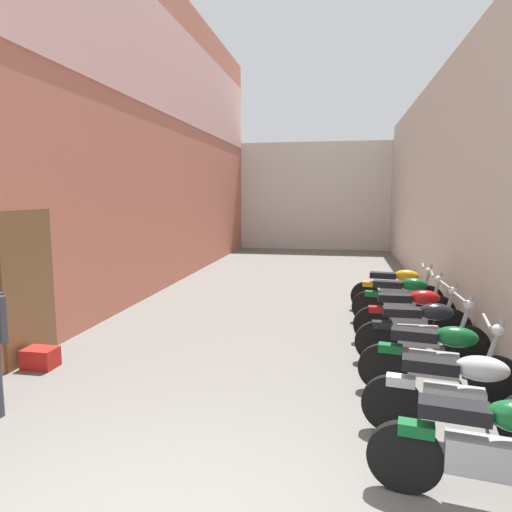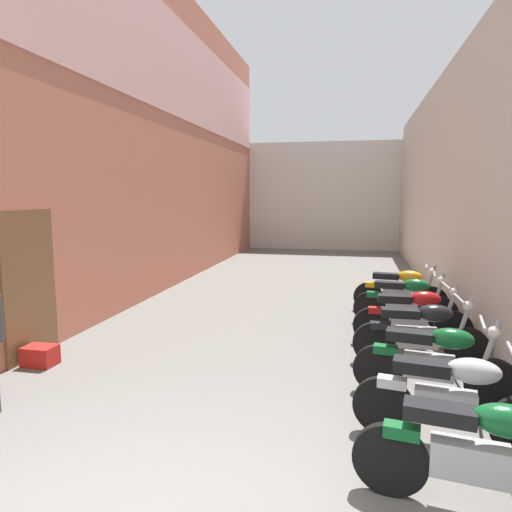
% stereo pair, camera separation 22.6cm
% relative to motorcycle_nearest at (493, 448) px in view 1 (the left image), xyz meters
% --- Properties ---
extents(ground_plane, '(34.08, 34.08, 0.00)m').
position_rel_motorcycle_nearest_xyz_m(ground_plane, '(-2.34, 5.93, -0.50)').
color(ground_plane, '#66635E').
extents(building_left, '(0.45, 18.08, 7.96)m').
position_rel_motorcycle_nearest_xyz_m(building_left, '(-5.81, 7.89, 3.52)').
color(building_left, '#B76651').
rests_on(building_left, ground).
extents(building_right, '(0.45, 18.08, 5.21)m').
position_rel_motorcycle_nearest_xyz_m(building_right, '(1.14, 7.92, 2.10)').
color(building_right, beige).
rests_on(building_right, ground).
extents(building_far_end, '(9.56, 2.00, 4.70)m').
position_rel_motorcycle_nearest_xyz_m(building_far_end, '(-2.34, 17.97, 1.85)').
color(building_far_end, beige).
rests_on(building_far_end, ground).
extents(motorcycle_nearest, '(1.84, 0.58, 1.04)m').
position_rel_motorcycle_nearest_xyz_m(motorcycle_nearest, '(0.00, 0.00, 0.00)').
color(motorcycle_nearest, black).
rests_on(motorcycle_nearest, ground).
extents(motorcycle_second, '(1.84, 0.58, 1.04)m').
position_rel_motorcycle_nearest_xyz_m(motorcycle_second, '(0.00, 0.97, 0.00)').
color(motorcycle_second, black).
rests_on(motorcycle_second, ground).
extents(motorcycle_third, '(1.84, 0.58, 1.04)m').
position_rel_motorcycle_nearest_xyz_m(motorcycle_third, '(-0.00, 1.97, 0.00)').
color(motorcycle_third, black).
rests_on(motorcycle_third, ground).
extents(motorcycle_fourth, '(1.85, 0.58, 1.04)m').
position_rel_motorcycle_nearest_xyz_m(motorcycle_fourth, '(0.00, 3.10, 0.00)').
color(motorcycle_fourth, black).
rests_on(motorcycle_fourth, ground).
extents(motorcycle_fifth, '(1.85, 0.58, 1.04)m').
position_rel_motorcycle_nearest_xyz_m(motorcycle_fifth, '(0.00, 4.01, 0.00)').
color(motorcycle_fifth, black).
rests_on(motorcycle_fifth, ground).
extents(motorcycle_sixth, '(1.84, 0.58, 1.04)m').
position_rel_motorcycle_nearest_xyz_m(motorcycle_sixth, '(0.00, 5.14, 0.00)').
color(motorcycle_sixth, black).
rests_on(motorcycle_sixth, ground).
extents(motorcycle_seventh, '(1.84, 0.58, 1.04)m').
position_rel_motorcycle_nearest_xyz_m(motorcycle_seventh, '(0.00, 6.09, 0.00)').
color(motorcycle_seventh, black).
rests_on(motorcycle_seventh, ground).
extents(plastic_crate, '(0.44, 0.32, 0.28)m').
position_rel_motorcycle_nearest_xyz_m(plastic_crate, '(-5.28, 2.02, -0.36)').
color(plastic_crate, red).
rests_on(plastic_crate, ground).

